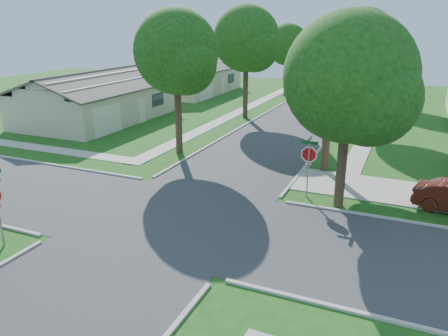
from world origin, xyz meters
name	(u,v)px	position (x,y,z in m)	size (l,w,h in m)	color
ground	(174,218)	(0.00, 0.00, 0.00)	(100.00, 100.00, 0.00)	#184E15
road_ns	(174,218)	(0.00, 0.00, 0.00)	(7.00, 100.00, 0.02)	#333335
sidewalk_ne	(377,117)	(6.10, 26.00, 0.02)	(1.20, 40.00, 0.04)	#9E9B91
sidewalk_nw	(250,107)	(-6.10, 26.00, 0.02)	(1.20, 40.00, 0.04)	#9E9B91
driveway	(380,189)	(7.90, 7.10, 0.03)	(8.80, 3.60, 0.05)	#9E9B91
stop_sign_ne	(309,157)	(4.70, 4.70, 2.03)	(1.05, 0.80, 2.98)	gray
tree_e_near	(333,70)	(4.75, 9.01, 5.64)	(4.97, 4.80, 8.28)	#38281C
tree_e_mid	(362,47)	(4.76, 21.01, 6.25)	(5.59, 5.40, 9.21)	#38281C
tree_e_far	(377,44)	(4.75, 34.01, 5.98)	(5.17, 5.00, 8.72)	#38281C
tree_w_near	(177,56)	(-4.64, 9.01, 6.12)	(5.38, 5.20, 8.97)	#38281C
tree_w_mid	(247,42)	(-4.64, 21.01, 6.49)	(5.80, 5.60, 9.56)	#38281C
tree_w_far	(288,47)	(-4.65, 34.01, 5.51)	(4.76, 4.60, 8.04)	#38281C
tree_ne_corner	(350,84)	(6.36, 4.21, 5.59)	(5.80, 5.60, 8.66)	#38281C
house_nw_near	(98,102)	(-15.99, 15.00, 1.52)	(8.42, 13.60, 4.23)	#C1B298
house_nw_far	(190,80)	(-15.99, 32.00, 1.52)	(8.42, 13.60, 4.23)	#C1B298
car_curb_east	(351,100)	(3.20, 30.07, 0.67)	(1.58, 3.94, 1.34)	black
car_curb_west	(303,89)	(-3.20, 36.07, 0.67)	(1.87, 4.61, 1.34)	black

